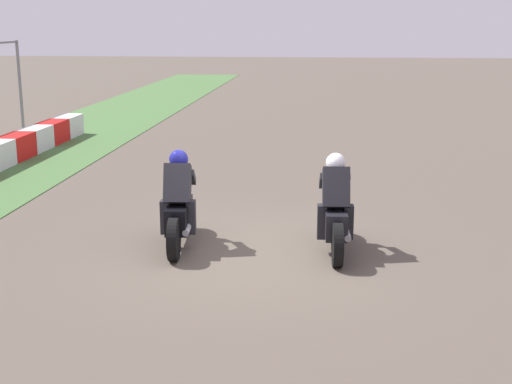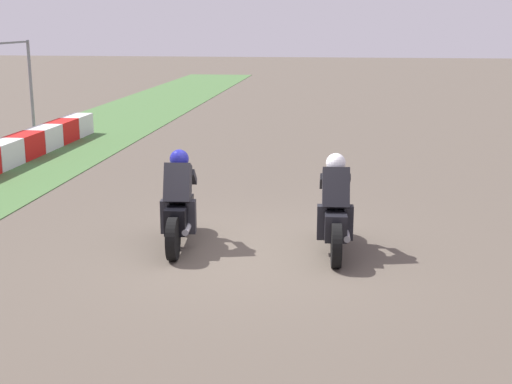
% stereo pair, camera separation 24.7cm
% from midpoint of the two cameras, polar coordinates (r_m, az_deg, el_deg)
% --- Properties ---
extents(ground_plane, '(120.00, 120.00, 0.00)m').
position_cam_midpoint_polar(ground_plane, '(10.79, -0.82, -4.87)').
color(ground_plane, brown).
extents(rider_lane_a, '(2.04, 0.55, 1.51)m').
position_cam_midpoint_polar(rider_lane_a, '(10.69, 5.79, -1.61)').
color(rider_lane_a, black).
rests_on(rider_lane_a, ground_plane).
extents(rider_lane_b, '(2.04, 0.56, 1.51)m').
position_cam_midpoint_polar(rider_lane_b, '(10.97, -6.92, -1.25)').
color(rider_lane_b, black).
rests_on(rider_lane_b, ground_plane).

